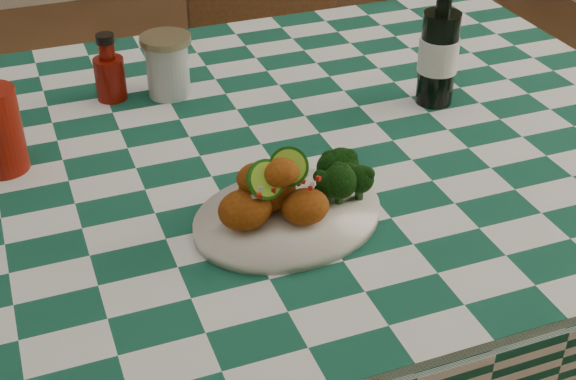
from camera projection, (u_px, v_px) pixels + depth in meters
name	position (u px, v px, depth m)	size (l,w,h in m)	color
dining_table	(213.00, 338.00, 1.48)	(1.66, 1.06, 0.79)	#134E3A
plate	(288.00, 218.00, 1.11)	(0.27, 0.21, 0.02)	silver
fried_chicken_pile	(278.00, 187.00, 1.08)	(0.14, 0.10, 0.09)	#8F430D
broccoli_side	(340.00, 179.00, 1.12)	(0.08, 0.08, 0.06)	black
ketchup_bottle	(109.00, 67.00, 1.40)	(0.05, 0.05, 0.12)	#700E05
mason_jar	(168.00, 66.00, 1.42)	(0.09, 0.09, 0.11)	#B2BCBA
beer_bottle	(440.00, 40.00, 1.36)	(0.07, 0.07, 0.23)	black
wooden_chair_right	(284.00, 106.00, 2.13)	(0.41, 0.43, 0.90)	#472814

